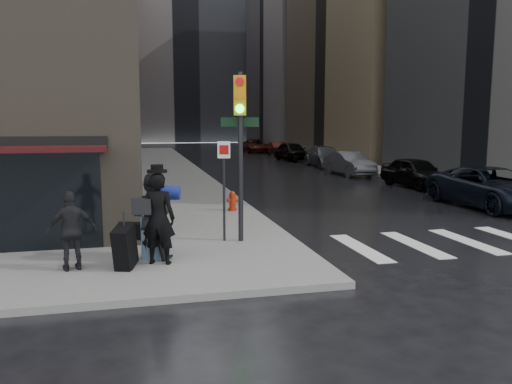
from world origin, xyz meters
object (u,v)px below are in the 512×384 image
(man_greycoat, at_px, (72,231))
(parked_car_6, at_px, (256,146))
(parked_car_5, at_px, (278,149))
(parked_car_1, at_px, (416,172))
(fire_hydrant, at_px, (232,202))
(parked_car_3, at_px, (325,157))
(man_jeans, at_px, (151,216))
(parked_car_4, at_px, (292,151))
(man_overcoat, at_px, (151,223))
(parked_car_2, at_px, (349,163))
(parked_car_0, at_px, (492,188))
(traffic_light, at_px, (239,134))

(man_greycoat, relative_size, parked_car_6, 0.32)
(parked_car_5, bearing_deg, parked_car_6, 99.75)
(parked_car_1, bearing_deg, fire_hydrant, -156.30)
(parked_car_3, xyz_separation_m, parked_car_6, (-0.94, 18.63, -0.02))
(man_jeans, bearing_deg, parked_car_4, -91.62)
(man_greycoat, xyz_separation_m, fire_hydrant, (4.63, 6.33, -0.54))
(man_overcoat, xyz_separation_m, fire_hydrant, (2.98, 6.31, -0.63))
(parked_car_6, bearing_deg, parked_car_2, -89.13)
(man_jeans, height_order, parked_car_4, man_jeans)
(fire_hydrant, height_order, parked_car_4, parked_car_4)
(parked_car_1, relative_size, parked_car_5, 1.11)
(man_jeans, distance_m, parked_car_0, 13.85)
(parked_car_3, height_order, parked_car_4, parked_car_4)
(man_jeans, bearing_deg, man_greycoat, 39.35)
(traffic_light, bearing_deg, parked_car_1, 55.85)
(parked_car_0, xyz_separation_m, parked_car_1, (0.47, 6.21, -0.02))
(parked_car_2, bearing_deg, fire_hydrant, -132.84)
(fire_hydrant, relative_size, parked_car_4, 0.15)
(traffic_light, distance_m, fire_hydrant, 5.33)
(parked_car_1, distance_m, parked_car_4, 18.64)
(man_jeans, height_order, parked_car_5, man_jeans)
(fire_hydrant, bearing_deg, parked_car_4, 67.87)
(parked_car_2, distance_m, parked_car_5, 18.64)
(parked_car_5, height_order, parked_car_6, parked_car_6)
(parked_car_2, bearing_deg, man_greycoat, -131.64)
(parked_car_0, bearing_deg, parked_car_3, 88.23)
(man_greycoat, bearing_deg, parked_car_6, -121.23)
(parked_car_4, xyz_separation_m, parked_car_6, (-0.31, 12.42, -0.07))
(parked_car_2, xyz_separation_m, parked_car_5, (0.71, 18.63, -0.07))
(parked_car_0, bearing_deg, parked_car_5, 88.89)
(man_overcoat, relative_size, parked_car_5, 0.56)
(man_greycoat, bearing_deg, fire_hydrant, -139.16)
(man_jeans, distance_m, parked_car_2, 21.42)
(traffic_light, distance_m, parked_car_3, 25.10)
(parked_car_5, bearing_deg, man_jeans, -108.28)
(parked_car_1, height_order, parked_car_5, parked_car_1)
(parked_car_1, distance_m, parked_car_5, 24.84)
(parked_car_1, bearing_deg, parked_car_3, 86.84)
(parked_car_1, bearing_deg, man_jeans, -143.70)
(traffic_light, height_order, parked_car_5, traffic_light)
(man_overcoat, height_order, parked_car_3, man_overcoat)
(man_greycoat, xyz_separation_m, parked_car_2, (14.21, 17.89, -0.27))
(parked_car_6, bearing_deg, parked_car_3, -86.57)
(man_overcoat, relative_size, traffic_light, 0.51)
(fire_hydrant, relative_size, parked_car_3, 0.13)
(parked_car_4, relative_size, parked_car_6, 0.90)
(man_overcoat, distance_m, parked_car_4, 32.86)
(parked_car_4, bearing_deg, man_jeans, -118.83)
(man_jeans, bearing_deg, parked_car_6, -84.88)
(man_jeans, xyz_separation_m, parked_car_2, (12.55, 17.36, -0.41))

